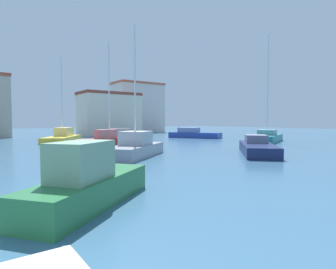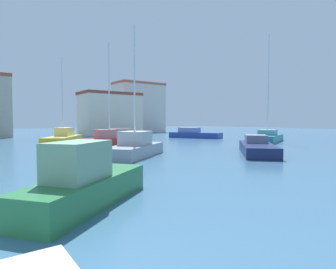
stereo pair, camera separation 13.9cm
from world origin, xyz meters
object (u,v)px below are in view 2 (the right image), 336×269
at_px(sailboat_yellow_mid_harbor, 63,137).
at_px(sailboat_teal_center_channel, 267,137).
at_px(sailboat_grey_inner_mooring, 135,147).
at_px(motorboat_green_outer_mooring, 85,183).
at_px(motorboat_blue_far_left, 194,134).
at_px(motorboat_navy_distant_east, 257,147).
at_px(sailboat_red_behind_lamppost, 109,141).

xyz_separation_m(sailboat_yellow_mid_harbor, sailboat_teal_center_channel, (20.20, -14.99, -0.02)).
height_order(sailboat_grey_inner_mooring, sailboat_teal_center_channel, sailboat_teal_center_channel).
bearing_deg(sailboat_grey_inner_mooring, motorboat_green_outer_mooring, -126.25).
distance_m(sailboat_yellow_mid_harbor, sailboat_grey_inner_mooring, 18.07).
bearing_deg(sailboat_grey_inner_mooring, sailboat_teal_center_channel, 8.70).
bearing_deg(sailboat_yellow_mid_harbor, motorboat_blue_far_left, -11.60).
bearing_deg(sailboat_grey_inner_mooring, motorboat_blue_far_left, 38.42).
bearing_deg(motorboat_blue_far_left, sailboat_teal_center_channel, -79.65).
bearing_deg(sailboat_yellow_mid_harbor, motorboat_navy_distant_east, -68.40).
bearing_deg(sailboat_grey_inner_mooring, sailboat_yellow_mid_harbor, 90.17).
xyz_separation_m(sailboat_teal_center_channel, motorboat_blue_far_left, (-2.06, 11.26, -0.01)).
height_order(sailboat_grey_inner_mooring, motorboat_green_outer_mooring, sailboat_grey_inner_mooring).
height_order(motorboat_green_outer_mooring, sailboat_teal_center_channel, sailboat_teal_center_channel).
height_order(motorboat_green_outer_mooring, motorboat_blue_far_left, motorboat_green_outer_mooring).
height_order(motorboat_navy_distant_east, motorboat_green_outer_mooring, motorboat_green_outer_mooring).
bearing_deg(motorboat_navy_distant_east, sailboat_yellow_mid_harbor, 111.60).
bearing_deg(motorboat_navy_distant_east, sailboat_teal_center_channel, 31.70).
xyz_separation_m(sailboat_grey_inner_mooring, motorboat_navy_distant_east, (8.68, -4.00, -0.18)).
distance_m(sailboat_yellow_mid_harbor, sailboat_red_behind_lamppost, 11.29).
distance_m(sailboat_grey_inner_mooring, motorboat_blue_far_left, 23.08).
xyz_separation_m(motorboat_green_outer_mooring, sailboat_teal_center_channel, (27.13, 12.61, -0.12)).
bearing_deg(motorboat_navy_distant_east, sailboat_red_behind_lamppost, 125.24).
distance_m(motorboat_green_outer_mooring, motorboat_blue_far_left, 34.62).
bearing_deg(sailboat_yellow_mid_harbor, motorboat_green_outer_mooring, -104.10).
xyz_separation_m(sailboat_grey_inner_mooring, motorboat_blue_far_left, (18.08, 14.35, -0.11)).
bearing_deg(sailboat_red_behind_lamppost, sailboat_yellow_mid_harbor, 95.51).
bearing_deg(motorboat_blue_far_left, sailboat_grey_inner_mooring, -141.58).
height_order(sailboat_yellow_mid_harbor, motorboat_green_outer_mooring, sailboat_yellow_mid_harbor).
bearing_deg(motorboat_navy_distant_east, motorboat_green_outer_mooring, -160.56).
xyz_separation_m(sailboat_red_behind_lamppost, motorboat_blue_far_left, (17.06, 7.51, -0.07)).
distance_m(motorboat_navy_distant_east, sailboat_teal_center_channel, 13.47).
bearing_deg(motorboat_green_outer_mooring, motorboat_navy_distant_east, 19.44).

